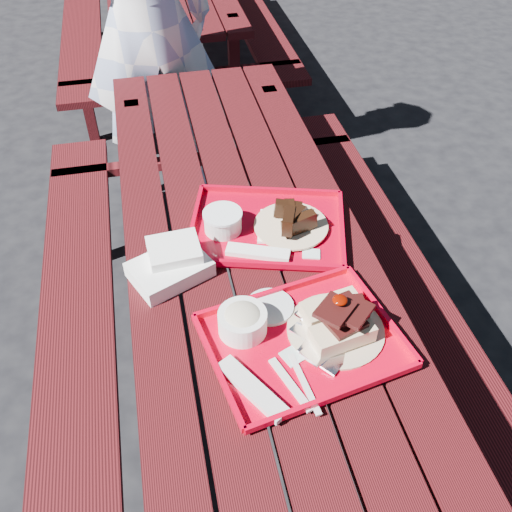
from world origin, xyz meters
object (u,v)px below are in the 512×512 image
picnic_table_near (246,283)px  near_tray (299,330)px  far_tray (265,226)px  person (145,21)px

picnic_table_near → near_tray: (0.06, -0.41, 0.23)m
near_tray → far_tray: bearing=88.8°
near_tray → far_tray: near_tray is taller
picnic_table_near → far_tray: (0.07, 0.03, 0.21)m
person → picnic_table_near: bearing=89.8°
far_tray → person: size_ratio=0.30×
near_tray → person: bearing=97.8°
picnic_table_near → person: (-0.19, 1.39, 0.36)m
picnic_table_near → near_tray: bearing=-82.0°
picnic_table_near → far_tray: size_ratio=4.28×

